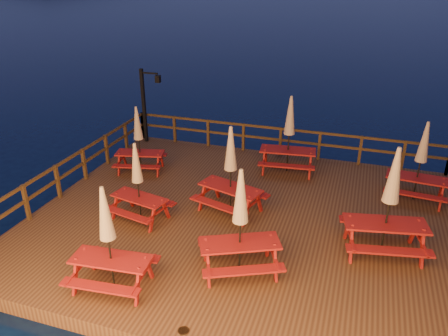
# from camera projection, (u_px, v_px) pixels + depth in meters

# --- Properties ---
(ground) EXTENTS (500.00, 500.00, 0.00)m
(ground) POSITION_uv_depth(u_px,v_px,m) (246.00, 228.00, 12.80)
(ground) COLOR black
(ground) RESTS_ON ground
(deck) EXTENTS (12.00, 10.00, 0.40)m
(deck) POSITION_uv_depth(u_px,v_px,m) (246.00, 222.00, 12.71)
(deck) COLOR #442715
(deck) RESTS_ON ground
(deck_piles) EXTENTS (11.44, 9.44, 1.40)m
(deck_piles) POSITION_uv_depth(u_px,v_px,m) (245.00, 237.00, 12.92)
(deck_piles) COLOR #321F10
(deck_piles) RESTS_ON ground
(railing) EXTENTS (11.80, 9.75, 1.10)m
(railing) POSITION_uv_depth(u_px,v_px,m) (261.00, 168.00, 13.84)
(railing) COLOR #321F10
(railing) RESTS_ON deck
(lamp_post) EXTENTS (0.85, 0.18, 3.00)m
(lamp_post) POSITION_uv_depth(u_px,v_px,m) (147.00, 99.00, 17.34)
(lamp_post) COLOR black
(lamp_post) RESTS_ON deck
(picnic_table_0) EXTENTS (1.89, 1.61, 2.52)m
(picnic_table_0) POSITION_uv_depth(u_px,v_px,m) (108.00, 237.00, 9.33)
(picnic_table_0) COLOR maroon
(picnic_table_0) RESTS_ON deck
(picnic_table_1) EXTENTS (2.28, 2.00, 2.86)m
(picnic_table_1) POSITION_uv_depth(u_px,v_px,m) (390.00, 201.00, 10.43)
(picnic_table_1) COLOR maroon
(picnic_table_1) RESTS_ON deck
(picnic_table_2) EXTENTS (2.33, 2.17, 2.65)m
(picnic_table_2) POSITION_uv_depth(u_px,v_px,m) (240.00, 221.00, 9.81)
(picnic_table_2) COLOR maroon
(picnic_table_2) RESTS_ON deck
(picnic_table_3) EXTENTS (1.90, 1.62, 2.53)m
(picnic_table_3) POSITION_uv_depth(u_px,v_px,m) (421.00, 160.00, 13.03)
(picnic_table_3) COLOR maroon
(picnic_table_3) RESTS_ON deck
(picnic_table_4) EXTENTS (2.07, 1.78, 2.72)m
(picnic_table_4) POSITION_uv_depth(u_px,v_px,m) (289.00, 133.00, 14.87)
(picnic_table_4) COLOR maroon
(picnic_table_4) RESTS_ON deck
(picnic_table_5) EXTENTS (1.86, 1.64, 2.32)m
(picnic_table_5) POSITION_uv_depth(u_px,v_px,m) (138.00, 181.00, 12.03)
(picnic_table_5) COLOR maroon
(picnic_table_5) RESTS_ON deck
(picnic_table_6) EXTENTS (2.20, 1.98, 2.64)m
(picnic_table_6) POSITION_uv_depth(u_px,v_px,m) (231.00, 169.00, 12.36)
(picnic_table_6) COLOR maroon
(picnic_table_6) RESTS_ON deck
(picnic_table_7) EXTENTS (1.91, 1.70, 2.35)m
(picnic_table_7) POSITION_uv_depth(u_px,v_px,m) (139.00, 138.00, 14.97)
(picnic_table_7) COLOR maroon
(picnic_table_7) RESTS_ON deck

